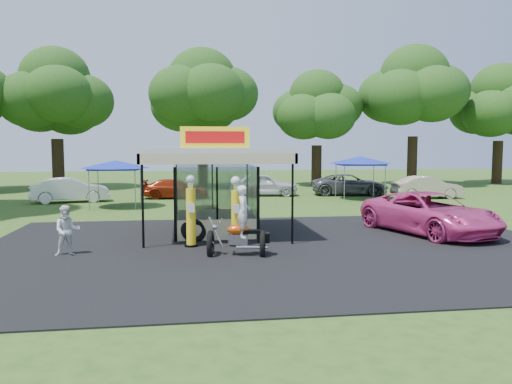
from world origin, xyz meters
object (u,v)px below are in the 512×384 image
Objects in this scene: spectator_west at (67,231)px; bg_car_a at (70,190)px; motorcycle at (241,228)px; bg_car_e at (427,187)px; gas_station_kiosk at (215,189)px; kiosk_car at (212,215)px; gas_pump_left at (191,212)px; bg_car_c at (263,184)px; gas_pump_right at (236,213)px; bg_car_b at (176,189)px; tent_west at (115,165)px; pink_sedan at (430,213)px; bg_car_d at (350,185)px; tent_east at (360,160)px.

bg_car_a is at bearing 88.00° from spectator_west.
bg_car_e is (14.39, 16.03, -0.15)m from motorcycle.
spectator_west is at bearing -145.76° from gas_station_kiosk.
gas_pump_left is at bearing 168.51° from kiosk_car.
bg_car_c is at bearing -18.53° from kiosk_car.
bg_car_a is (-8.74, 15.42, -0.39)m from gas_pump_right.
bg_car_c is (6.10, 0.98, 0.17)m from bg_car_b.
gas_pump_left is 4.86m from kiosk_car.
spectator_west is 24.94m from bg_car_e.
gas_station_kiosk is 2.23× the size of gas_pump_right.
gas_pump_right reaches higher than motorcycle.
spectator_west is at bearing 129.14° from bg_car_e.
motorcycle is 15.06m from tent_west.
spectator_west is at bearing -89.16° from tent_west.
tent_west reaches higher than spectator_west.
pink_sedan reaches higher than bg_car_d.
motorcycle is 0.51× the size of bg_car_e.
bg_car_d is at bearing -39.88° from kiosk_car.
bg_car_a is at bearing 126.59° from motorcycle.
bg_car_a is at bearing 106.68° from bg_car_b.
motorcycle reaches higher than bg_car_c.
spectator_west is (-13.19, -2.12, -0.02)m from pink_sedan.
motorcycle is (0.57, -4.12, -0.88)m from gas_station_kiosk.
gas_pump_right reaches higher than bg_car_d.
gas_pump_right is 0.52× the size of bg_car_a.
gas_pump_right is 0.53× the size of bg_car_e.
bg_car_b is at bearing 97.70° from gas_pump_right.
gas_pump_right is (1.51, -0.08, -0.04)m from gas_pump_left.
gas_pump_left is 9.43m from pink_sedan.
bg_car_b is (3.10, 17.56, -0.15)m from spectator_west.
motorcycle is 18.93m from tent_east.
gas_pump_left is at bearing -173.28° from bg_car_b.
pink_sedan is (8.37, -3.37, 0.34)m from kiosk_car.
tent_west is at bearing 108.29° from gas_pump_left.
bg_car_d is at bearing 35.91° from spectator_west.
bg_car_a is at bearing 136.05° from tent_west.
bg_car_e is at bearing -103.59° from bg_car_a.
tent_west is at bearing 97.69° from bg_car_e.
kiosk_car is 0.59× the size of bg_car_c.
tent_west is at bearing 114.27° from gas_pump_right.
kiosk_car is 7.32m from spectator_west.
bg_car_b is 1.16× the size of tent_west.
kiosk_car is at bearing -167.77° from bg_car_b.
gas_station_kiosk is 3.38× the size of spectator_west.
pink_sedan is 1.27× the size of bg_car_a.
tent_west is (-3.29, -4.49, 1.78)m from bg_car_b.
spectator_west reaches higher than kiosk_car.
motorcycle is at bearing -121.05° from tent_east.
gas_pump_left is at bearing -2.35° from spectator_west.
kiosk_car is (0.96, 4.71, -0.72)m from gas_pump_left.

